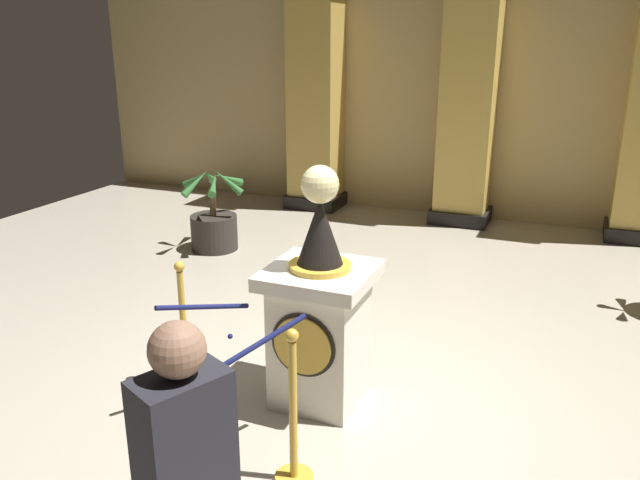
{
  "coord_description": "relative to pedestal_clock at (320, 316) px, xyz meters",
  "views": [
    {
      "loc": [
        1.53,
        -4.09,
        2.63
      ],
      "look_at": [
        -0.08,
        -0.21,
        1.27
      ],
      "focal_mm": 35.45,
      "sensor_mm": 36.0,
      "label": 1
    }
  ],
  "objects": [
    {
      "name": "column_left",
      "position": [
        -2.25,
        5.3,
        1.0
      ],
      "size": [
        0.88,
        0.88,
        3.39
      ],
      "color": "black",
      "rests_on": "ground_plane"
    },
    {
      "name": "pedestal_clock",
      "position": [
        0.0,
        0.0,
        0.0
      ],
      "size": [
        0.75,
        0.75,
        1.8
      ],
      "color": "silver",
      "rests_on": "ground_plane"
    },
    {
      "name": "back_wall",
      "position": [
        0.08,
        5.66,
        1.08
      ],
      "size": [
        12.82,
        0.16,
        3.53
      ],
      "primitive_type": "cube",
      "color": "tan",
      "rests_on": "ground_plane"
    },
    {
      "name": "stanchion_near",
      "position": [
        -1.05,
        -0.21,
        -0.33
      ],
      "size": [
        0.24,
        0.24,
        1.03
      ],
      "color": "gold",
      "rests_on": "ground_plane"
    },
    {
      "name": "ground_plane",
      "position": [
        0.08,
        0.21,
        -0.69
      ],
      "size": [
        12.82,
        12.82,
        0.0
      ],
      "primitive_type": "plane",
      "color": "#B2A893"
    },
    {
      "name": "stanchion_far",
      "position": [
        0.21,
        -0.91,
        -0.33
      ],
      "size": [
        0.24,
        0.24,
        1.03
      ],
      "color": "gold",
      "rests_on": "ground_plane"
    },
    {
      "name": "velvet_rope",
      "position": [
        -0.42,
        -0.56,
        0.1
      ],
      "size": [
        1.02,
        1.01,
        0.22
      ],
      "color": "#141947"
    },
    {
      "name": "column_centre_rear",
      "position": [
        0.08,
        5.3,
        1.0
      ],
      "size": [
        0.87,
        0.87,
        3.39
      ],
      "color": "black",
      "rests_on": "ground_plane"
    },
    {
      "name": "potted_palm_left",
      "position": [
        -2.61,
        2.75,
        -0.36
      ],
      "size": [
        0.87,
        0.78,
        1.09
      ],
      "color": "#2D2823",
      "rests_on": "ground_plane"
    }
  ]
}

